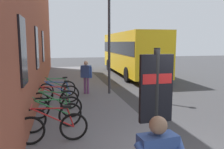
{
  "coord_description": "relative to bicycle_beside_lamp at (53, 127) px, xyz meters",
  "views": [
    {
      "loc": [
        -3.69,
        2.65,
        2.6
      ],
      "look_at": [
        3.84,
        0.89,
        1.51
      ],
      "focal_mm": 36.37,
      "sensor_mm": 36.0,
      "label": 1
    }
  ],
  "objects": [
    {
      "name": "bicycle_far_end",
      "position": [
        2.78,
        0.0,
        0.0
      ],
      "size": [
        0.48,
        1.77,
        0.97
      ],
      "color": "black",
      "rests_on": "sidewalk_pavement"
    },
    {
      "name": "bicycle_mid_rack",
      "position": [
        0.88,
        0.02,
        0.0
      ],
      "size": [
        0.63,
        1.72,
        0.97
      ],
      "color": "black",
      "rests_on": "sidewalk_pavement"
    },
    {
      "name": "bicycle_by_door",
      "position": [
        1.88,
        -0.03,
        0.0
      ],
      "size": [
        0.48,
        1.77,
        0.97
      ],
      "color": "black",
      "rests_on": "sidewalk_pavement"
    },
    {
      "name": "bicycle_beside_lamp",
      "position": [
        0.0,
        0.0,
        0.0
      ],
      "size": [
        0.48,
        1.77,
        0.97
      ],
      "color": "black",
      "rests_on": "sidewalk_pavement"
    },
    {
      "name": "ground",
      "position": [
        4.11,
        -3.86,
        -0.51
      ],
      "size": [
        60.0,
        60.0,
        0.0
      ],
      "primitive_type": "plane",
      "color": "#38383A"
    },
    {
      "name": "bicycle_leaning_wall",
      "position": [
        4.73,
        -0.09,
        0.0
      ],
      "size": [
        0.72,
        1.69,
        0.97
      ],
      "color": "black",
      "rests_on": "sidewalk_pavement"
    },
    {
      "name": "bicycle_under_window",
      "position": [
        3.8,
        -0.1,
        0.0
      ],
      "size": [
        0.48,
        1.77,
        0.97
      ],
      "color": "black",
      "rests_on": "sidewalk_pavement"
    },
    {
      "name": "transit_info_sign",
      "position": [
        -2.27,
        -1.71,
        1.21
      ],
      "size": [
        0.1,
        0.55,
        2.4
      ],
      "color": "black",
      "rests_on": "sidewalk_pavement"
    },
    {
      "name": "pedestrian_by_facade",
      "position": [
        5.32,
        -1.46,
        0.59
      ],
      "size": [
        0.45,
        0.53,
        1.61
      ],
      "color": "#723F72",
      "rests_on": "sidewalk_pavement"
    },
    {
      "name": "sidewalk_pavement",
      "position": [
        6.11,
        -1.11,
        -0.45
      ],
      "size": [
        24.0,
        3.5,
        0.12
      ],
      "primitive_type": "cube",
      "color": "slate",
      "rests_on": "ground"
    },
    {
      "name": "station_facade",
      "position": [
        7.1,
        0.94,
        4.0
      ],
      "size": [
        22.0,
        0.65,
        9.04
      ],
      "color": "brown",
      "rests_on": "ground"
    },
    {
      "name": "street_lamp",
      "position": [
        5.1,
        -2.56,
        2.94
      ],
      "size": [
        0.28,
        0.28,
        5.68
      ],
      "color": "#333338",
      "rests_on": "sidewalk_pavement"
    },
    {
      "name": "city_bus",
      "position": [
        11.96,
        -5.86,
        1.41
      ],
      "size": [
        10.57,
        2.89,
        3.35
      ],
      "color": "yellow",
      "rests_on": "ground"
    }
  ]
}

